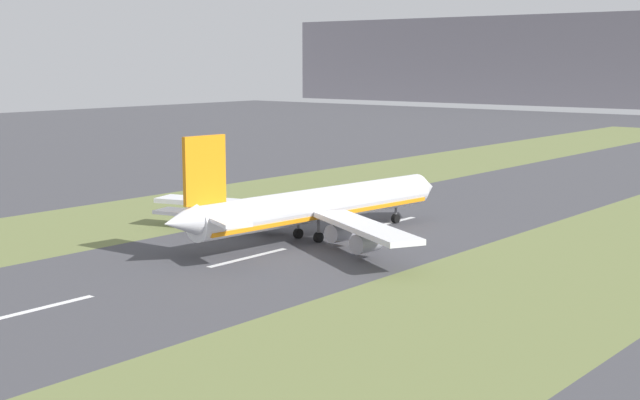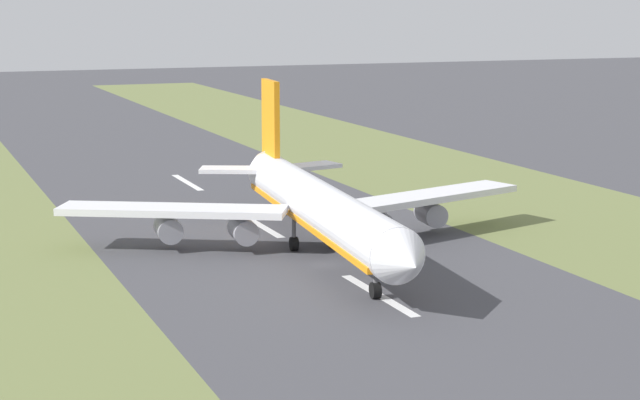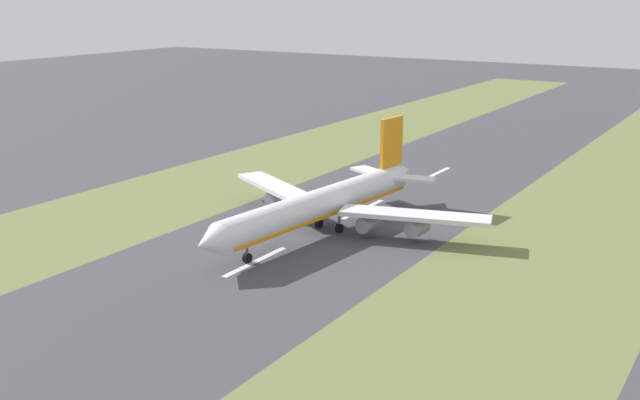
% 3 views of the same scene
% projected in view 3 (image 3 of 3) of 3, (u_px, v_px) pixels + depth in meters
% --- Properties ---
extents(ground_plane, '(800.00, 800.00, 0.00)m').
position_uv_depth(ground_plane, '(301.00, 239.00, 146.73)').
color(ground_plane, '#424247').
extents(grass_median_west, '(40.00, 600.00, 0.01)m').
position_uv_depth(grass_median_west, '(528.00, 285.00, 123.68)').
color(grass_median_west, olive).
rests_on(grass_median_west, ground).
extents(grass_median_east, '(40.00, 600.00, 0.01)m').
position_uv_depth(grass_median_east, '(136.00, 206.00, 169.76)').
color(grass_median_east, olive).
rests_on(grass_median_east, ground).
extents(centreline_dash_near, '(1.20, 18.00, 0.01)m').
position_uv_depth(centreline_dash_near, '(435.00, 174.00, 199.86)').
color(centreline_dash_near, silver).
rests_on(centreline_dash_near, ground).
extents(centreline_dash_mid, '(1.20, 18.00, 0.01)m').
position_uv_depth(centreline_dash_mid, '(363.00, 209.00, 167.19)').
color(centreline_dash_mid, silver).
rests_on(centreline_dash_mid, ground).
extents(centreline_dash_far, '(1.20, 18.00, 0.01)m').
position_uv_depth(centreline_dash_far, '(255.00, 262.00, 134.52)').
color(centreline_dash_far, silver).
rests_on(centreline_dash_far, ground).
extents(airplane_main_jet, '(63.82, 67.21, 20.20)m').
position_uv_depth(airplane_main_jet, '(326.00, 203.00, 150.10)').
color(airplane_main_jet, white).
rests_on(airplane_main_jet, ground).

